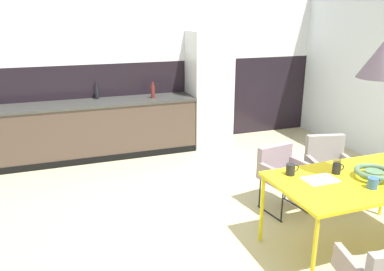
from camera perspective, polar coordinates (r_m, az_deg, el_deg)
ground_plane at (r=4.10m, az=6.97°, el=-14.39°), size 8.40×8.40×0.00m
back_wall_splashback_dark at (r=6.62m, az=-5.12°, el=4.87°), size 6.08×0.12×1.41m
back_wall_panel_upper at (r=6.46m, az=-5.47°, el=17.20°), size 6.08×0.12×1.41m
kitchen_counter at (r=6.15m, az=-15.22°, el=0.77°), size 3.37×0.63×0.88m
refrigerator_column at (r=6.48m, az=2.56°, el=6.90°), size 0.66×0.60×1.91m
dining_table at (r=3.85m, az=23.74°, el=-6.43°), size 1.61×0.89×0.74m
armchair_by_stool at (r=4.47m, az=13.23°, el=-4.97°), size 0.55×0.54×0.73m
armchair_far_side at (r=4.80m, az=19.62°, el=-3.76°), size 0.57×0.56×0.80m
fruit_bowl at (r=3.86m, az=25.50°, el=-5.02°), size 0.35×0.35×0.09m
open_book at (r=3.65m, az=18.58°, el=-6.27°), size 0.30×0.20×0.02m
mug_glass_clear at (r=3.64m, az=25.38°, el=-6.43°), size 0.13×0.09×0.10m
mug_white_ceramic at (r=3.84m, az=20.82°, el=-4.64°), size 0.12×0.08×0.10m
mug_tall_blue at (r=3.95m, az=20.84°, el=-4.04°), size 0.12×0.07×0.10m
mug_short_terracotta at (r=3.68m, az=14.53°, el=-4.92°), size 0.13×0.08×0.11m
bottle_wine_green at (r=6.15m, az=-5.85°, el=6.58°), size 0.06×0.06×0.26m
bottle_spice_small at (r=6.23m, az=-14.03°, el=6.31°), size 0.06×0.06×0.26m
pendant_lamp_over_table_near at (r=3.54m, az=26.55°, el=10.18°), size 0.38×0.38×1.12m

